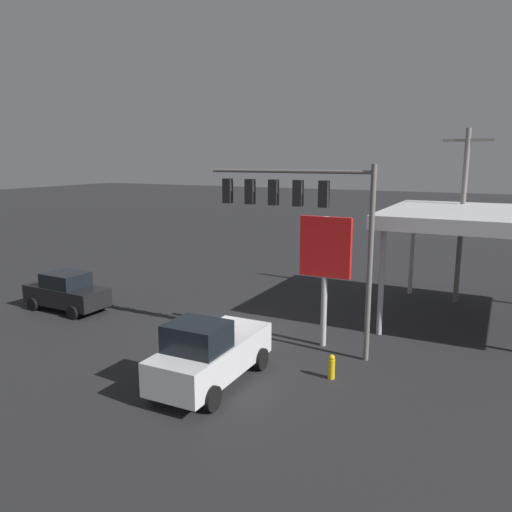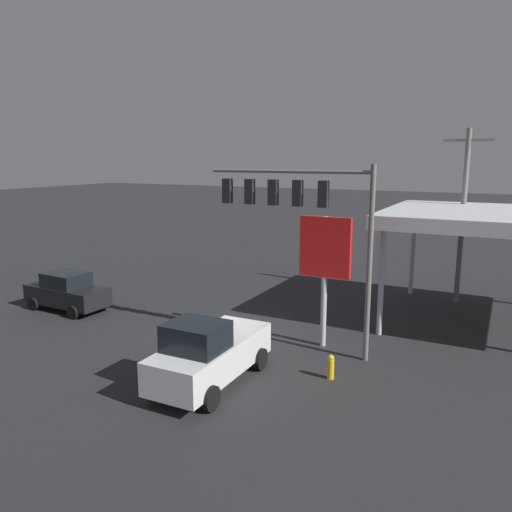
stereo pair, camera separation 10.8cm
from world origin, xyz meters
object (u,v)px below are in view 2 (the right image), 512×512
Objects in this scene: fire_hydrant at (331,367)px; traffic_signal_assembly at (300,209)px; sedan_far at (67,291)px; pickup_parked at (209,353)px; utility_pole at (463,212)px; price_sign at (325,254)px.

traffic_signal_assembly is at bearing -45.78° from fire_hydrant.
fire_hydrant is (-14.45, 1.65, -0.51)m from sedan_far.
utility_pole is at bearing 155.54° from pickup_parked.
utility_pole is 1.70× the size of price_sign.
sedan_far is at bearing -110.01° from pickup_parked.
utility_pole is 10.26× the size of fire_hydrant.
traffic_signal_assembly reaches higher than price_sign.
sedan_far is 5.08× the size of fire_hydrant.
utility_pole reaches higher than price_sign.
price_sign is (4.22, 9.16, -0.98)m from utility_pole.
traffic_signal_assembly is at bearing 162.55° from pickup_parked.
utility_pole is 16.11m from pickup_parked.
pickup_parked is (1.39, 4.48, -4.53)m from traffic_signal_assembly.
utility_pole is 13.12m from fire_hydrant.
fire_hydrant is at bearing 114.51° from price_sign.
pickup_parked is (6.44, 14.30, -3.68)m from utility_pole.
utility_pole is 1.73× the size of pickup_parked.
traffic_signal_assembly is at bearing 62.79° from utility_pole.
sedan_far is (13.14, 1.21, -2.87)m from price_sign.
traffic_signal_assembly is 1.41× the size of pickup_parked.
fire_hydrant is at bearing 122.63° from pickup_parked.
pickup_parked is (-10.92, 3.93, 0.16)m from sedan_far.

